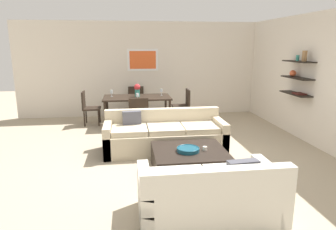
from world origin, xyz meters
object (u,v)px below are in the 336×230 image
(dining_chair_foot, at_px, (139,113))
(dining_table, at_px, (137,99))
(wine_glass_right_far, at_px, (161,91))
(wine_glass_left_far, at_px, (112,92))
(centerpiece_vase, at_px, (137,89))
(wine_glass_head, at_px, (136,90))
(candle_jar, at_px, (205,148))
(decorative_bowl, at_px, (188,149))
(dining_chair_right_far, at_px, (184,103))
(coffee_table, at_px, (189,161))
(loveseat_white, at_px, (210,196))
(wine_glass_foot, at_px, (138,95))
(sofa_beige, at_px, (164,136))
(dining_chair_left_far, at_px, (88,106))
(dining_chair_head, at_px, (136,100))

(dining_chair_foot, bearing_deg, dining_table, 90.00)
(wine_glass_right_far, relative_size, wine_glass_left_far, 1.01)
(centerpiece_vase, bearing_deg, dining_table, -139.07)
(wine_glass_head, bearing_deg, candle_jar, -74.72)
(decorative_bowl, height_order, dining_chair_right_far, dining_chair_right_far)
(decorative_bowl, relative_size, dining_chair_right_far, 0.42)
(centerpiece_vase, bearing_deg, wine_glass_left_far, 170.74)
(coffee_table, bearing_deg, loveseat_white, -91.43)
(loveseat_white, distance_m, centerpiece_vase, 4.59)
(wine_glass_foot, bearing_deg, sofa_beige, -74.34)
(candle_jar, height_order, centerpiece_vase, centerpiece_vase)
(loveseat_white, height_order, dining_chair_left_far, dining_chair_left_far)
(dining_table, xyz_separation_m, wine_glass_left_far, (-0.65, 0.12, 0.19))
(dining_chair_foot, relative_size, wine_glass_right_far, 5.13)
(candle_jar, xyz_separation_m, dining_chair_head, (-0.98, 4.04, 0.09))
(wine_glass_head, bearing_deg, dining_chair_right_far, -8.84)
(sofa_beige, relative_size, wine_glass_head, 13.62)
(decorative_bowl, bearing_deg, dining_chair_head, 99.71)
(dining_chair_left_far, xyz_separation_m, wine_glass_right_far, (1.91, -0.09, 0.37))
(wine_glass_left_far, height_order, wine_glass_head, wine_glass_head)
(dining_chair_head, height_order, wine_glass_left_far, wine_glass_left_far)
(wine_glass_foot, bearing_deg, candle_jar, -70.53)
(dining_chair_head, xyz_separation_m, wine_glass_left_far, (-0.65, -0.76, 0.36))
(sofa_beige, bearing_deg, candle_jar, -65.41)
(decorative_bowl, xyz_separation_m, wine_glass_left_far, (-1.34, 3.30, 0.45))
(dining_chair_right_far, height_order, wine_glass_right_far, wine_glass_right_far)
(candle_jar, relative_size, centerpiece_vase, 0.21)
(dining_chair_right_far, bearing_deg, decorative_bowl, -99.51)
(wine_glass_foot, bearing_deg, dining_chair_left_far, 154.01)
(wine_glass_head, bearing_deg, centerpiece_vase, -88.61)
(dining_chair_head, xyz_separation_m, wine_glass_right_far, (0.65, -0.76, 0.37))
(centerpiece_vase, bearing_deg, coffee_table, -76.96)
(wine_glass_foot, bearing_deg, dining_table, 90.00)
(wine_glass_foot, bearing_deg, dining_chair_head, 90.00)
(dining_table, xyz_separation_m, wine_glass_foot, (-0.00, -0.41, 0.18))
(dining_chair_foot, bearing_deg, decorative_bowl, -73.28)
(dining_chair_head, bearing_deg, candle_jar, -76.41)
(candle_jar, bearing_deg, wine_glass_right_far, 95.73)
(coffee_table, distance_m, dining_chair_head, 4.07)
(decorative_bowl, relative_size, wine_glass_left_far, 2.15)
(sofa_beige, xyz_separation_m, dining_table, (-0.45, 2.03, 0.39))
(decorative_bowl, xyz_separation_m, wine_glass_foot, (-0.69, 2.78, 0.44))
(loveseat_white, xyz_separation_m, dining_chair_head, (-0.70, 5.35, 0.21))
(loveseat_white, distance_m, dining_chair_foot, 3.68)
(dining_chair_left_far, height_order, wine_glass_left_far, wine_glass_left_far)
(dining_chair_foot, distance_m, centerpiece_vase, 0.98)
(dining_chair_head, relative_size, dining_chair_right_far, 1.00)
(dining_chair_head, bearing_deg, sofa_beige, -81.10)
(dining_table, relative_size, wine_glass_foot, 11.14)
(loveseat_white, relative_size, wine_glass_left_far, 9.90)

